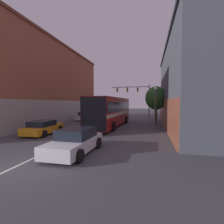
% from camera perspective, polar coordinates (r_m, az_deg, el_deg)
% --- Properties ---
extents(ground_plane, '(160.00, 160.00, 0.00)m').
position_cam_1_polar(ground_plane, '(9.08, -30.30, -15.84)').
color(ground_plane, '#424247').
extents(lane_center_line, '(0.14, 43.06, 0.01)m').
position_cam_1_polar(lane_center_line, '(22.75, -2.49, -4.21)').
color(lane_center_line, silver).
rests_on(lane_center_line, ground_plane).
extents(building_left_brick, '(7.20, 28.23, 11.38)m').
position_cam_1_polar(building_left_brick, '(27.94, -22.23, 8.83)').
color(building_left_brick, '#995138').
rests_on(building_left_brick, ground_plane).
extents(building_right_storefront, '(8.42, 21.47, 9.31)m').
position_cam_1_polar(building_right_storefront, '(21.69, 27.85, 7.71)').
color(building_right_storefront, '#4C515B').
rests_on(building_right_storefront, ground_plane).
extents(bus, '(3.13, 12.36, 3.48)m').
position_cam_1_polar(bus, '(21.48, -0.40, 0.59)').
color(bus, maroon).
rests_on(bus, ground_plane).
extents(hatchback_foreground, '(2.19, 4.60, 1.39)m').
position_cam_1_polar(hatchback_foreground, '(10.37, -11.82, -9.32)').
color(hatchback_foreground, silver).
rests_on(hatchback_foreground, ground_plane).
extents(parked_car_left_near, '(2.23, 4.59, 1.25)m').
position_cam_1_polar(parked_car_left_near, '(17.23, -21.54, -4.75)').
color(parked_car_left_near, orange).
rests_on(parked_car_left_near, ground_plane).
extents(parked_car_left_mid, '(2.39, 4.18, 1.39)m').
position_cam_1_polar(parked_car_left_mid, '(28.68, -8.43, -1.42)').
color(parked_car_left_mid, silver).
rests_on(parked_car_left_mid, ground_plane).
extents(traffic_signal_gantry, '(7.22, 0.36, 6.16)m').
position_cam_1_polar(traffic_signal_gantry, '(33.46, 7.92, 5.92)').
color(traffic_signal_gantry, '#514C47').
rests_on(traffic_signal_gantry, ground_plane).
extents(street_lamp, '(0.29, 0.29, 4.44)m').
position_cam_1_polar(street_lamp, '(17.86, 13.88, 1.47)').
color(street_lamp, '#47474C').
rests_on(street_lamp, ground_plane).
extents(street_tree_near, '(2.79, 2.51, 5.03)m').
position_cam_1_polar(street_tree_near, '(23.73, 14.19, 4.41)').
color(street_tree_near, '#3D2D1E').
rests_on(street_tree_near, ground_plane).
extents(street_tree_far, '(2.71, 2.44, 5.26)m').
position_cam_1_polar(street_tree_far, '(35.21, 14.41, 4.38)').
color(street_tree_far, '#3D2D1E').
rests_on(street_tree_far, ground_plane).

